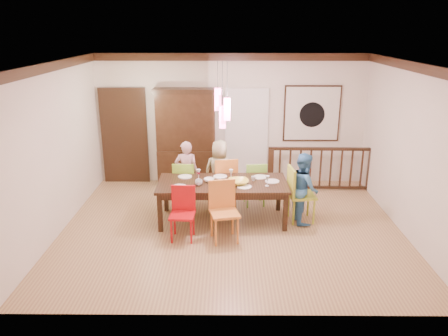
{
  "coord_description": "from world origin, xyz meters",
  "views": [
    {
      "loc": [
        -0.07,
        -7.13,
        3.45
      ],
      "look_at": [
        -0.14,
        0.44,
        0.98
      ],
      "focal_mm": 35.0,
      "sensor_mm": 36.0,
      "label": 1
    }
  ],
  "objects_px": {
    "china_hutch": "(186,137)",
    "person_far_left": "(187,172)",
    "dining_table": "(223,186)",
    "person_end_right": "(303,188)",
    "person_far_mid": "(220,172)",
    "chair_end_right": "(302,191)",
    "chair_far_left": "(185,181)",
    "balustrade": "(321,168)"
  },
  "relations": [
    {
      "from": "chair_end_right",
      "to": "person_far_left",
      "type": "relative_size",
      "value": 0.8
    },
    {
      "from": "chair_far_left",
      "to": "person_far_mid",
      "type": "bearing_deg",
      "value": -161.97
    },
    {
      "from": "dining_table",
      "to": "person_far_left",
      "type": "distance_m",
      "value": 1.13
    },
    {
      "from": "dining_table",
      "to": "person_far_mid",
      "type": "height_order",
      "value": "person_far_mid"
    },
    {
      "from": "person_far_left",
      "to": "person_far_mid",
      "type": "bearing_deg",
      "value": 178.35
    },
    {
      "from": "dining_table",
      "to": "person_end_right",
      "type": "distance_m",
      "value": 1.47
    },
    {
      "from": "chair_far_left",
      "to": "person_far_left",
      "type": "distance_m",
      "value": 0.2
    },
    {
      "from": "chair_far_left",
      "to": "chair_end_right",
      "type": "height_order",
      "value": "chair_end_right"
    },
    {
      "from": "chair_far_left",
      "to": "chair_end_right",
      "type": "distance_m",
      "value": 2.31
    },
    {
      "from": "chair_far_left",
      "to": "person_far_left",
      "type": "xyz_separation_m",
      "value": [
        0.02,
        0.17,
        0.11
      ]
    },
    {
      "from": "person_end_right",
      "to": "balustrade",
      "type": "bearing_deg",
      "value": -30.74
    },
    {
      "from": "china_hutch",
      "to": "person_far_left",
      "type": "relative_size",
      "value": 1.68
    },
    {
      "from": "person_end_right",
      "to": "person_far_mid",
      "type": "bearing_deg",
      "value": 51.02
    },
    {
      "from": "dining_table",
      "to": "china_hutch",
      "type": "xyz_separation_m",
      "value": [
        -0.83,
        1.98,
        0.42
      ]
    },
    {
      "from": "chair_end_right",
      "to": "person_end_right",
      "type": "relative_size",
      "value": 0.79
    },
    {
      "from": "dining_table",
      "to": "person_end_right",
      "type": "height_order",
      "value": "person_end_right"
    },
    {
      "from": "china_hutch",
      "to": "balustrade",
      "type": "xyz_separation_m",
      "value": [
        2.96,
        -0.35,
        -0.59
      ]
    },
    {
      "from": "china_hutch",
      "to": "person_far_mid",
      "type": "distance_m",
      "value": 1.42
    },
    {
      "from": "balustrade",
      "to": "person_far_mid",
      "type": "bearing_deg",
      "value": -159.59
    },
    {
      "from": "chair_end_right",
      "to": "person_far_mid",
      "type": "relative_size",
      "value": 0.79
    },
    {
      "from": "balustrade",
      "to": "person_end_right",
      "type": "bearing_deg",
      "value": -110.5
    },
    {
      "from": "balustrade",
      "to": "person_far_left",
      "type": "xyz_separation_m",
      "value": [
        -2.86,
        -0.78,
        0.15
      ]
    },
    {
      "from": "china_hutch",
      "to": "person_far_left",
      "type": "xyz_separation_m",
      "value": [
        0.1,
        -1.12,
        -0.45
      ]
    },
    {
      "from": "chair_far_left",
      "to": "person_far_left",
      "type": "relative_size",
      "value": 0.72
    },
    {
      "from": "dining_table",
      "to": "chair_end_right",
      "type": "bearing_deg",
      "value": -1.02
    },
    {
      "from": "person_far_left",
      "to": "person_end_right",
      "type": "bearing_deg",
      "value": 156.11
    },
    {
      "from": "chair_end_right",
      "to": "person_far_mid",
      "type": "height_order",
      "value": "person_far_mid"
    },
    {
      "from": "chair_end_right",
      "to": "balustrade",
      "type": "height_order",
      "value": "chair_end_right"
    },
    {
      "from": "chair_far_left",
      "to": "dining_table",
      "type": "bearing_deg",
      "value": 141.36
    },
    {
      "from": "balustrade",
      "to": "person_far_mid",
      "type": "relative_size",
      "value": 1.76
    },
    {
      "from": "person_end_right",
      "to": "chair_end_right",
      "type": "bearing_deg",
      "value": 29.67
    },
    {
      "from": "person_end_right",
      "to": "dining_table",
      "type": "bearing_deg",
      "value": 80.0
    },
    {
      "from": "chair_far_left",
      "to": "person_end_right",
      "type": "height_order",
      "value": "person_end_right"
    },
    {
      "from": "chair_end_right",
      "to": "china_hutch",
      "type": "xyz_separation_m",
      "value": [
        -2.28,
        1.97,
        0.5
      ]
    },
    {
      "from": "person_far_mid",
      "to": "person_far_left",
      "type": "bearing_deg",
      "value": 11.54
    },
    {
      "from": "chair_far_left",
      "to": "china_hutch",
      "type": "height_order",
      "value": "china_hutch"
    },
    {
      "from": "dining_table",
      "to": "person_far_mid",
      "type": "bearing_deg",
      "value": 93.39
    },
    {
      "from": "chair_end_right",
      "to": "balustrade",
      "type": "distance_m",
      "value": 1.76
    },
    {
      "from": "person_far_left",
      "to": "balustrade",
      "type": "bearing_deg",
      "value": -167.05
    },
    {
      "from": "balustrade",
      "to": "chair_far_left",
      "type": "bearing_deg",
      "value": -160.76
    },
    {
      "from": "chair_end_right",
      "to": "china_hutch",
      "type": "bearing_deg",
      "value": 42.94
    },
    {
      "from": "dining_table",
      "to": "chair_far_left",
      "type": "xyz_separation_m",
      "value": [
        -0.75,
        0.69,
        -0.14
      ]
    }
  ]
}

